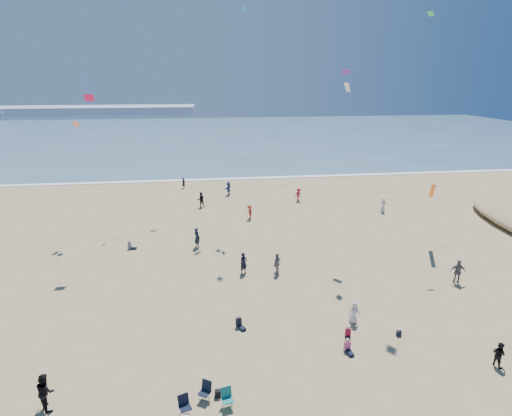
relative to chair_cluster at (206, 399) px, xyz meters
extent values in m
plane|color=tan|center=(1.49, 0.28, -0.50)|extent=(220.00, 220.00, 0.00)
cube|color=#476B84|center=(1.49, 95.28, -0.47)|extent=(220.00, 100.00, 0.06)
cube|color=white|center=(1.49, 45.28, -0.46)|extent=(220.00, 1.20, 0.08)
cube|color=#7A8EA8|center=(-58.51, 170.28, 1.10)|extent=(110.00, 20.00, 3.20)
imported|color=black|center=(3.17, 13.57, 0.39)|extent=(0.77, 0.68, 1.78)
imported|color=silver|center=(9.54, 5.84, 0.25)|extent=(0.78, 0.55, 1.50)
imported|color=#B52E19|center=(5.13, 26.55, 0.29)|extent=(0.85, 1.15, 1.58)
imported|color=#B5192D|center=(12.16, 32.63, 0.33)|extent=(1.23, 1.02, 1.65)
imported|color=black|center=(-0.62, 19.40, 0.45)|extent=(0.79, 0.82, 1.90)
imported|color=slate|center=(19.35, 9.89, 0.45)|extent=(1.21, 0.83, 1.91)
imported|color=silver|center=(20.98, 26.92, 0.35)|extent=(0.62, 0.88, 1.69)
imported|color=#323D8B|center=(3.40, 36.45, 0.41)|extent=(1.29, 1.74, 1.82)
imported|color=black|center=(-2.75, 40.63, 0.29)|extent=(0.64, 0.68, 1.57)
imported|color=gray|center=(5.84, 13.15, 0.39)|extent=(1.00, 1.09, 1.79)
imported|color=black|center=(-7.55, 1.00, 0.45)|extent=(1.12, 1.17, 1.91)
imported|color=black|center=(15.96, 0.94, 0.23)|extent=(0.76, 0.85, 1.46)
imported|color=black|center=(-0.28, 31.62, 0.43)|extent=(1.03, 0.87, 1.87)
cube|color=black|center=(0.58, 0.61, -0.31)|extent=(0.30, 0.22, 0.38)
cube|color=black|center=(11.83, 4.15, -0.33)|extent=(0.28, 0.18, 0.34)
cube|color=#19B6D9|center=(5.00, 28.77, 21.20)|extent=(0.36, 0.71, 0.40)
cube|color=#682E99|center=(12.68, 19.30, 15.10)|extent=(0.69, 0.78, 0.43)
cube|color=#1E7CEB|center=(-10.62, 26.78, 14.32)|extent=(0.47, 0.62, 0.34)
cube|color=orange|center=(-11.69, 25.17, 10.43)|extent=(0.45, 0.89, 0.39)
cube|color=green|center=(19.81, 19.41, 19.75)|extent=(0.53, 0.52, 0.45)
cube|color=#D8114C|center=(-8.78, 19.80, 13.06)|extent=(0.75, 0.32, 0.55)
cube|color=white|center=(11.81, 16.27, 13.91)|extent=(0.42, 0.64, 0.69)
cube|color=orange|center=(20.65, 16.89, 4.88)|extent=(0.35, 2.64, 1.87)
camera|label=1|loc=(0.42, -15.45, 14.64)|focal=28.00mm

